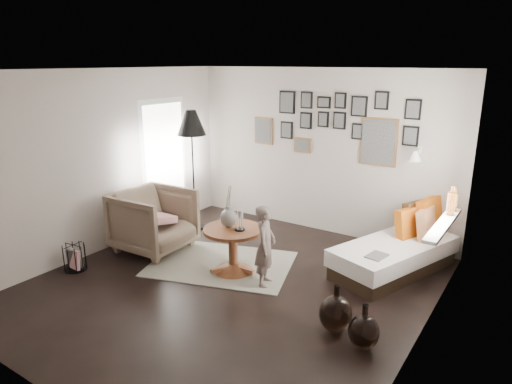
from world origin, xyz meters
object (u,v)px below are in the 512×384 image
Objects in this scene: child at (265,246)px; pedestal_table at (233,252)px; daybed at (396,250)px; floor_lamp at (191,127)px; magazine_basket at (75,257)px; demijohn_large at (335,313)px; vase at (229,215)px; demijohn_small at (364,332)px; armchair at (154,220)px.

pedestal_table is at bearing 62.56° from child.
daybed is 3.57m from floor_lamp.
magazine_basket is at bearing -98.20° from floor_lamp.
demijohn_large is (-0.07, -1.79, -0.07)m from daybed.
demijohn_large is at bearing -131.53° from child.
child is (-1.15, 0.46, 0.32)m from demijohn_large.
vase is 0.53× the size of child.
demijohn_small is (0.35, -0.12, -0.02)m from demijohn_large.
magazine_basket is (-3.56, -2.38, -0.10)m from daybed.
pedestal_table is at bearing 162.52° from demijohn_large.
magazine_basket is at bearing -126.60° from daybed.
daybed is (1.76, 1.25, -0.01)m from pedestal_table.
floor_lamp reaches higher than daybed.
pedestal_table is at bearing -125.05° from daybed.
daybed is 1.00× the size of floor_lamp.
daybed is 1.93m from demijohn_small.
pedestal_table is 0.50m from vase.
demijohn_large is (3.10, -0.49, -0.25)m from armchair.
demijohn_small is at bearing 7.05° from magazine_basket.
vase is 1.36m from armchair.
pedestal_table is 1.78m from demijohn_large.
child reaches higher than demijohn_large.
armchair is (-3.16, -1.30, 0.18)m from daybed.
magazine_basket is (-1.71, -1.15, -0.60)m from vase.
floor_lamp reaches higher than vase.
child is at bearing 158.18° from demijohn_large.
armchair is 1.95m from child.
magazine_basket is 3.87m from demijohn_small.
armchair reaches higher than demijohn_large.
daybed reaches higher than pedestal_table.
armchair reaches higher than magazine_basket.
vase is at bearing -126.67° from daybed.
magazine_basket is 0.75× the size of demijohn_small.
pedestal_table is 0.78× the size of armchair.
magazine_basket is at bearing 157.24° from armchair.
demijohn_small is at bearing -18.92° from demijohn_large.
floor_lamp is at bearing 155.00° from demijohn_large.
floor_lamp is at bearing 2.98° from armchair.
magazine_basket is (-0.40, -1.08, -0.28)m from armchair.
pedestal_table is 0.39× the size of floor_lamp.
vase is 0.28× the size of daybed.
vase is 1.95m from demijohn_large.
magazine_basket is (-0.30, -2.08, -1.51)m from floor_lamp.
armchair is (-1.32, -0.07, -0.32)m from vase.
demijohn_large reaches higher than magazine_basket.
demijohn_large is 1.10× the size of demijohn_small.
daybed is 1.90× the size of child.
magazine_basket is 3.54m from demijohn_large.
pedestal_table reaches higher than magazine_basket.
child reaches higher than demijohn_small.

